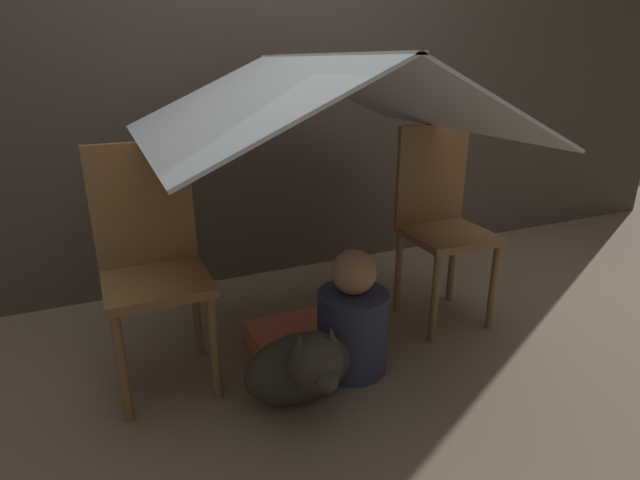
% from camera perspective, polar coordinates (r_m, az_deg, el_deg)
% --- Properties ---
extents(ground_plane, '(8.80, 8.80, 0.00)m').
position_cam_1_polar(ground_plane, '(2.33, 0.74, -13.03)').
color(ground_plane, '#7A6651').
extents(wall_back, '(7.00, 0.05, 2.50)m').
position_cam_1_polar(wall_back, '(2.93, -8.16, 19.38)').
color(wall_back, '#4C4238').
rests_on(wall_back, ground_plane).
extents(chair_left, '(0.40, 0.40, 0.97)m').
position_cam_1_polar(chair_left, '(2.06, -18.66, -2.01)').
color(chair_left, brown).
rests_on(chair_left, ground_plane).
extents(chair_right, '(0.41, 0.41, 0.97)m').
position_cam_1_polar(chair_right, '(2.55, 13.58, 2.63)').
color(chair_right, brown).
rests_on(chair_right, ground_plane).
extents(sheet_canopy, '(1.38, 1.34, 0.32)m').
position_cam_1_polar(sheet_canopy, '(2.03, 0.00, 16.09)').
color(sheet_canopy, silver).
extents(person_front, '(0.30, 0.30, 0.55)m').
position_cam_1_polar(person_front, '(2.14, 3.74, -9.28)').
color(person_front, '#2D3351').
rests_on(person_front, ground_plane).
extents(dog, '(0.43, 0.40, 0.40)m').
position_cam_1_polar(dog, '(1.93, -1.94, -14.26)').
color(dog, '#332D28').
rests_on(dog, ground_plane).
extents(floor_cushion, '(0.42, 0.33, 0.10)m').
position_cam_1_polar(floor_cushion, '(2.36, -2.57, -11.12)').
color(floor_cushion, '#CC664C').
rests_on(floor_cushion, ground_plane).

